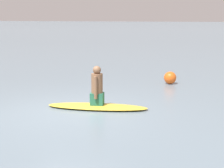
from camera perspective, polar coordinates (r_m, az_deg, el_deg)
ground_plane at (r=9.37m, az=-7.14°, el=-4.33°), size 400.00×400.00×0.00m
surfboard at (r=9.52m, az=-2.42°, el=-3.67°), size 2.83×1.27×0.11m
person_paddler at (r=9.40m, az=-2.44°, el=-0.54°), size 0.40×0.46×1.06m
buoy_marker at (r=13.17m, az=9.41°, el=1.01°), size 0.46×0.46×0.46m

